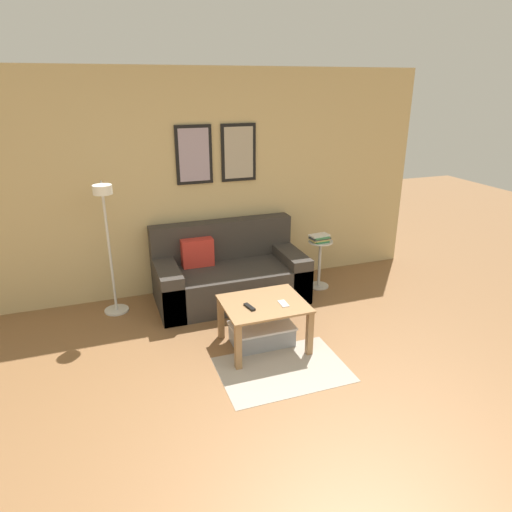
{
  "coord_description": "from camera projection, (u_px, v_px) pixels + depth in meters",
  "views": [
    {
      "loc": [
        -1.14,
        -1.94,
        2.38
      ],
      "look_at": [
        0.21,
        1.83,
        0.85
      ],
      "focal_mm": 32.0,
      "sensor_mm": 36.0,
      "label": 1
    }
  ],
  "objects": [
    {
      "name": "storage_bin",
      "position": [
        262.0,
        334.0,
        4.41
      ],
      "size": [
        0.59,
        0.37,
        0.2
      ],
      "color": "gray",
      "rests_on": "ground_plane"
    },
    {
      "name": "wall_back",
      "position": [
        199.0,
        184.0,
        5.26
      ],
      "size": [
        5.6,
        0.09,
        2.55
      ],
      "color": "tan",
      "rests_on": "ground_plane"
    },
    {
      "name": "cell_phone",
      "position": [
        283.0,
        304.0,
        4.22
      ],
      "size": [
        0.07,
        0.14,
        0.01
      ],
      "primitive_type": "cube",
      "rotation": [
        0.0,
        0.0,
        -0.02
      ],
      "color": "silver",
      "rests_on": "coffee_table"
    },
    {
      "name": "floor_lamp",
      "position": [
        108.0,
        234.0,
        4.62
      ],
      "size": [
        0.26,
        0.46,
        1.46
      ],
      "color": "silver",
      "rests_on": "ground_plane"
    },
    {
      "name": "side_table",
      "position": [
        320.0,
        260.0,
        5.56
      ],
      "size": [
        0.3,
        0.3,
        0.6
      ],
      "color": "silver",
      "rests_on": "ground_plane"
    },
    {
      "name": "area_rug",
      "position": [
        283.0,
        369.0,
        4.04
      ],
      "size": [
        1.12,
        0.77,
        0.01
      ],
      "primitive_type": "cube",
      "color": "#A39989",
      "rests_on": "ground_plane"
    },
    {
      "name": "couch",
      "position": [
        229.0,
        275.0,
        5.29
      ],
      "size": [
        1.69,
        0.86,
        0.86
      ],
      "color": "#38332D",
      "rests_on": "ground_plane"
    },
    {
      "name": "book_stack",
      "position": [
        320.0,
        238.0,
        5.44
      ],
      "size": [
        0.25,
        0.2,
        0.08
      ],
      "color": "#387F4C",
      "rests_on": "side_table"
    },
    {
      "name": "ground_plane",
      "position": [
        321.0,
        480.0,
        2.91
      ],
      "size": [
        16.0,
        16.0,
        0.0
      ],
      "primitive_type": "plane",
      "color": "brown"
    },
    {
      "name": "remote_control",
      "position": [
        249.0,
        307.0,
        4.15
      ],
      "size": [
        0.07,
        0.16,
        0.02
      ],
      "primitive_type": "cube",
      "rotation": [
        0.0,
        0.0,
        0.22
      ],
      "color": "black",
      "rests_on": "coffee_table"
    },
    {
      "name": "coffee_table",
      "position": [
        264.0,
        311.0,
        4.28
      ],
      "size": [
        0.77,
        0.64,
        0.46
      ],
      "color": "#997047",
      "rests_on": "ground_plane"
    }
  ]
}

